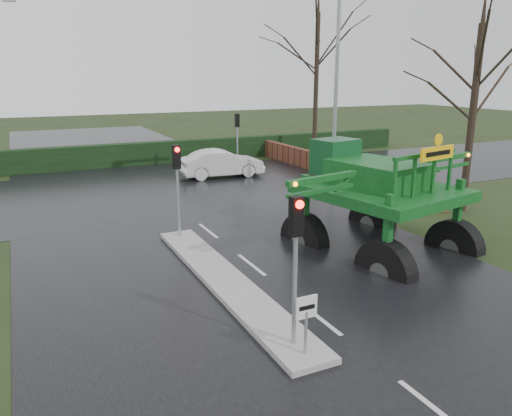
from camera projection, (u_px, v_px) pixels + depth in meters
name	position (u px, v px, depth m)	size (l,w,h in m)	color
ground	(318.00, 318.00, 12.58)	(140.00, 140.00, 0.00)	black
road_main	(192.00, 218.00, 21.28)	(14.00, 80.00, 0.02)	black
road_cross	(156.00, 190.00, 26.51)	(80.00, 12.00, 0.02)	black
median_island	(226.00, 281.00, 14.62)	(1.20, 10.00, 0.16)	gray
hedge_row	(124.00, 155.00, 33.28)	(44.00, 0.90, 1.50)	black
brick_wall	(323.00, 164.00, 30.74)	(0.40, 20.00, 1.20)	#592D1E
keep_left_sign	(306.00, 316.00, 10.45)	(0.50, 0.07, 1.35)	gray
traffic_signal_near	(296.00, 240.00, 10.48)	(0.26, 0.33, 3.52)	gray
traffic_signal_mid	(177.00, 171.00, 17.88)	(0.26, 0.33, 3.52)	gray
traffic_signal_far	(237.00, 128.00, 32.04)	(0.26, 0.33, 3.52)	gray
street_light_right	(332.00, 73.00, 24.89)	(3.85, 0.30, 10.00)	gray
tree_right_near	(475.00, 93.00, 21.26)	(5.60, 5.60, 9.64)	black
tree_right_far	(317.00, 66.00, 34.61)	(7.00, 7.00, 12.05)	black
crop_sprayer	(384.00, 194.00, 15.04)	(9.21, 6.54, 5.22)	black
white_sedan	(222.00, 177.00, 29.86)	(1.72, 4.94, 1.63)	silver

